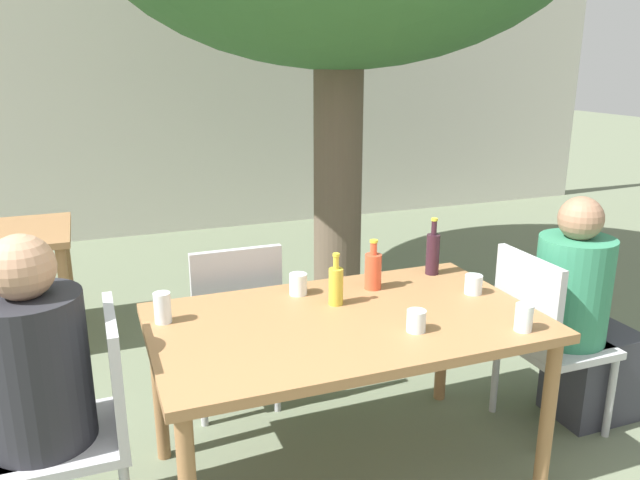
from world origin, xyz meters
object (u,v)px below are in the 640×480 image
(dining_table_front, at_px, (346,335))
(soda_bottle_1, at_px, (373,270))
(patio_chair_2, at_px, (234,317))
(drinking_glass_1, at_px, (298,284))
(oil_cruet_0, at_px, (336,285))
(drinking_glass_3, at_px, (473,284))
(drinking_glass_0, at_px, (524,318))
(patio_chair_1, at_px, (543,332))
(patio_chair_0, at_px, (87,417))
(wine_bottle_2, at_px, (433,253))
(drinking_glass_2, at_px, (416,321))
(drinking_glass_4, at_px, (163,308))
(person_seated_1, at_px, (582,324))
(person_seated_0, at_px, (16,420))

(dining_table_front, height_order, soda_bottle_1, soda_bottle_1)
(patio_chair_2, height_order, drinking_glass_1, patio_chair_2)
(oil_cruet_0, bearing_deg, drinking_glass_3, -9.16)
(drinking_glass_0, distance_m, drinking_glass_1, 0.97)
(patio_chair_1, height_order, drinking_glass_0, patio_chair_1)
(drinking_glass_1, height_order, drinking_glass_3, drinking_glass_1)
(patio_chair_0, bearing_deg, drinking_glass_1, 109.12)
(soda_bottle_1, xyz_separation_m, wine_bottle_2, (0.36, 0.08, 0.02))
(patio_chair_1, height_order, drinking_glass_2, patio_chair_1)
(wine_bottle_2, xyz_separation_m, drinking_glass_2, (-0.40, -0.56, -0.07))
(drinking_glass_4, bearing_deg, patio_chair_0, -145.02)
(patio_chair_2, height_order, oil_cruet_0, oil_cruet_0)
(wine_bottle_2, distance_m, drinking_glass_4, 1.32)
(drinking_glass_1, bearing_deg, wine_bottle_2, 2.24)
(patio_chair_1, xyz_separation_m, person_seated_1, (0.24, -0.00, 0.01))
(person_seated_0, height_order, soda_bottle_1, person_seated_0)
(person_seated_1, height_order, soda_bottle_1, person_seated_1)
(patio_chair_2, relative_size, person_seated_0, 0.74)
(oil_cruet_0, distance_m, soda_bottle_1, 0.26)
(patio_chair_0, bearing_deg, oil_cruet_0, 98.28)
(drinking_glass_1, bearing_deg, patio_chair_1, -15.99)
(oil_cruet_0, distance_m, drinking_glass_0, 0.77)
(drinking_glass_0, xyz_separation_m, drinking_glass_4, (-1.30, 0.58, 0.01))
(patio_chair_2, xyz_separation_m, drinking_glass_2, (0.52, -0.91, 0.28))
(soda_bottle_1, bearing_deg, person_seated_0, -169.91)
(person_seated_1, bearing_deg, patio_chair_0, 90.00)
(drinking_glass_1, distance_m, drinking_glass_2, 0.61)
(person_seated_0, height_order, drinking_glass_0, person_seated_0)
(oil_cruet_0, bearing_deg, drinking_glass_4, 174.41)
(dining_table_front, height_order, drinking_glass_0, drinking_glass_0)
(wine_bottle_2, height_order, drinking_glass_2, wine_bottle_2)
(drinking_glass_2, bearing_deg, person_seated_1, 11.46)
(patio_chair_2, bearing_deg, drinking_glass_3, 146.05)
(soda_bottle_1, bearing_deg, drinking_glass_4, -177.28)
(oil_cruet_0, bearing_deg, soda_bottle_1, 26.62)
(patio_chair_0, distance_m, soda_bottle_1, 1.34)
(soda_bottle_1, bearing_deg, wine_bottle_2, 12.70)
(drinking_glass_0, bearing_deg, dining_table_front, 149.25)
(dining_table_front, distance_m, drinking_glass_0, 0.71)
(patio_chair_0, bearing_deg, soda_bottle_1, 101.88)
(person_seated_0, distance_m, drinking_glass_3, 1.91)
(oil_cruet_0, relative_size, drinking_glass_0, 2.13)
(patio_chair_0, height_order, drinking_glass_0, patio_chair_0)
(patio_chair_0, relative_size, oil_cruet_0, 3.92)
(person_seated_1, xyz_separation_m, wine_bottle_2, (-0.65, 0.35, 0.34))
(person_seated_1, distance_m, drinking_glass_1, 1.42)
(drinking_glass_0, height_order, drinking_glass_4, drinking_glass_4)
(patio_chair_0, height_order, drinking_glass_3, patio_chair_0)
(drinking_glass_3, height_order, drinking_glass_4, drinking_glass_4)
(dining_table_front, xyz_separation_m, patio_chair_0, (-1.02, 0.00, -0.16))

